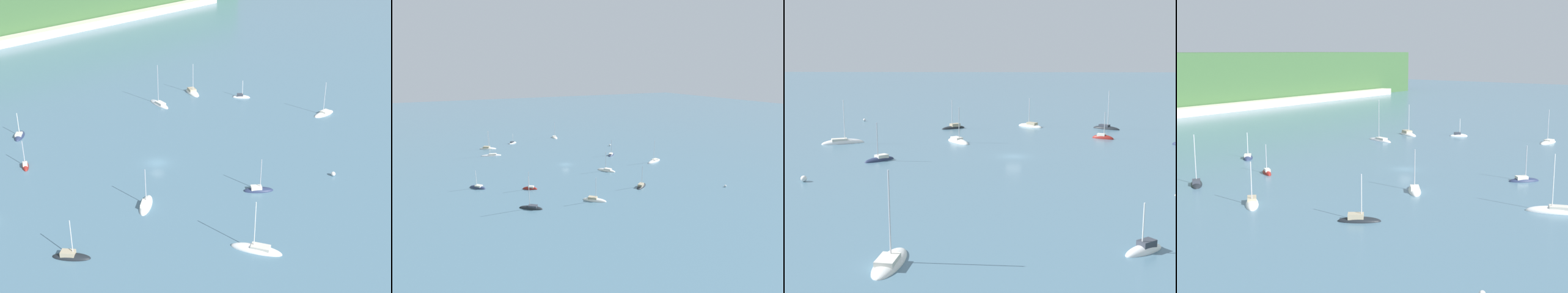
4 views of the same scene
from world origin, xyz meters
The scene contains 15 objects.
ground_plane centered at (0.00, 0.00, 0.00)m, with size 600.00×600.00×0.00m, color slate.
sailboat_0 centered at (3.98, -22.98, 0.10)m, with size 5.43×5.43×7.21m.
sailboat_1 centered at (-10.95, 34.09, 0.07)m, with size 5.51×5.49×6.54m.
sailboat_2 centered at (-32.42, -13.00, 0.13)m, with size 5.12×6.14×7.36m.
sailboat_3 centered at (-12.18, -33.78, 0.07)m, with size 5.13×8.56×9.62m.
sailboat_4 centered at (-32.61, 22.96, 0.11)m, with size 5.48×6.44×9.67m.
sailboat_5 centered at (-19.03, 19.51, 0.09)m, with size 3.56×4.70×6.53m.
sailboat_6 centered at (-35.48, 5.34, 0.09)m, with size 6.04×6.42×7.65m.
sailboat_7 centered at (48.31, -12.89, 0.08)m, with size 7.57×3.35×9.23m.
sailboat_8 centered at (44.79, 10.90, 0.10)m, with size 4.08×4.86×5.61m.
sailboat_9 centered at (38.99, 23.85, 0.12)m, with size 6.17×8.10×9.29m.
sailboat_10 centered at (25.86, 24.30, 0.10)m, with size 4.31×8.69×11.48m.
sailboat_11 centered at (-13.87, -10.70, 0.08)m, with size 6.98×5.80×7.94m.
mooring_buoy_0 centered at (18.76, -30.92, 0.44)m, with size 0.88×0.88×0.88m.
mooring_buoy_1 centered at (-44.27, -36.92, 0.33)m, with size 0.65×0.65×0.65m.
Camera 2 is at (-106.90, 42.07, 36.03)m, focal length 28.00 mm.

